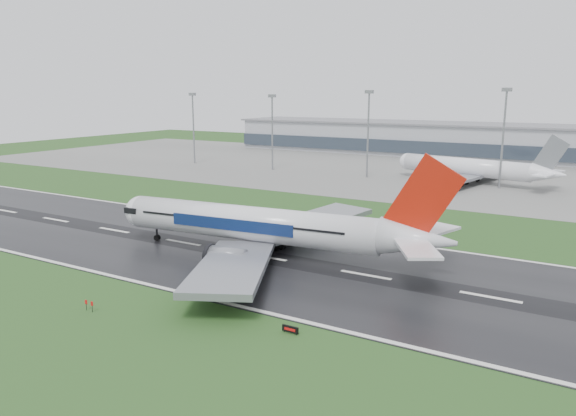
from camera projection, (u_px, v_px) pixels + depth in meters
The scene contains 11 objects.
ground at pixel (266, 258), 100.63m from camera, with size 520.00×520.00×0.00m, color #1F4318.
runway at pixel (265, 257), 100.62m from camera, with size 400.00×45.00×0.10m, color black.
apron at pixel (442, 173), 206.25m from camera, with size 400.00×130.00×0.08m, color slate.
terminal at pixel (476, 141), 255.39m from camera, with size 240.00×36.00×15.00m, color #9598A0.
main_airliner at pixel (271, 205), 99.32m from camera, with size 66.45×63.29×19.62m, color silver, non-canonical shape.
parked_airliner at pixel (473, 158), 181.29m from camera, with size 57.95×53.95×16.99m, color white, non-canonical shape.
runway_sign at pixel (290, 330), 68.83m from camera, with size 2.30×0.26×1.04m, color black, non-canonical shape.
floodmast_0 at pixel (194, 130), 231.42m from camera, with size 0.64×0.64×28.79m, color gray.
floodmast_1 at pixel (272, 134), 211.94m from camera, with size 0.64×0.64×28.21m, color gray.
floodmast_2 at pixel (368, 136), 192.07m from camera, with size 0.64×0.64×29.73m, color gray.
floodmast_3 at pixel (503, 141), 169.73m from camera, with size 0.64×0.64×30.38m, color gray.
Camera 1 is at (52.16, -81.25, 30.12)m, focal length 33.71 mm.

